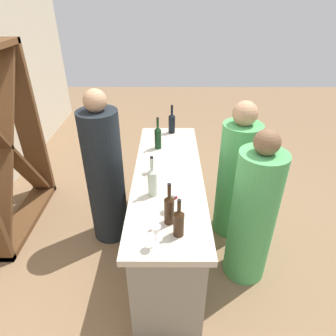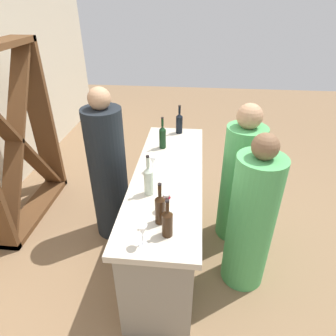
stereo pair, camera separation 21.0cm
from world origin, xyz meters
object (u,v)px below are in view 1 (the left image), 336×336
object	(u,v)px
wine_bottle_second_right_dark_green	(158,137)
wine_glass_near_center	(156,232)
wine_bottle_second_left_amber_brown	(169,208)
wine_bottle_rightmost_near_black	(172,122)
person_server_behind	(105,176)
wine_bottle_leftmost_amber_brown	(179,222)
person_left_guest	(236,177)
wine_rack	(3,147)
wine_glass_near_right	(153,161)
wine_bottle_center_clear_pale	(152,181)
person_center_guest	(253,216)
wine_glass_near_left	(173,198)

from	to	relation	value
wine_bottle_second_right_dark_green	wine_glass_near_center	world-z (taller)	wine_bottle_second_right_dark_green
wine_bottle_second_left_amber_brown	wine_bottle_rightmost_near_black	bearing A→B (deg)	-1.03
wine_bottle_second_left_amber_brown	wine_bottle_second_right_dark_green	bearing A→B (deg)	5.80
wine_bottle_second_left_amber_brown	wine_glass_near_center	xyz separation A→B (m)	(-0.22, 0.08, -0.01)
wine_bottle_second_right_dark_green	person_server_behind	distance (m)	0.65
wine_bottle_leftmost_amber_brown	person_left_guest	bearing A→B (deg)	-30.10
wine_rack	person_server_behind	world-z (taller)	wine_rack
wine_glass_near_right	wine_bottle_center_clear_pale	bearing A→B (deg)	-177.35
wine_bottle_leftmost_amber_brown	wine_glass_near_right	world-z (taller)	wine_bottle_leftmost_amber_brown
wine_bottle_rightmost_near_black	person_center_guest	distance (m)	1.39
wine_bottle_second_right_dark_green	person_server_behind	size ratio (longest dim) A/B	0.21
wine_glass_near_right	wine_glass_near_center	bearing A→B (deg)	-175.92
wine_bottle_center_clear_pale	wine_glass_near_center	xyz separation A→B (m)	(-0.55, -0.05, -0.02)
person_center_guest	wine_rack	bearing A→B (deg)	-37.51
wine_bottle_rightmost_near_black	wine_glass_near_left	xyz separation A→B (m)	(-1.38, -0.00, -0.01)
wine_glass_near_left	person_server_behind	xyz separation A→B (m)	(0.72, 0.66, -0.28)
wine_rack	person_server_behind	distance (m)	1.07
wine_bottle_second_right_dark_green	wine_bottle_rightmost_near_black	xyz separation A→B (m)	(0.39, -0.14, -0.00)
wine_bottle_second_left_amber_brown	person_center_guest	xyz separation A→B (m)	(0.36, -0.70, -0.37)
person_left_guest	wine_glass_near_right	bearing A→B (deg)	33.48
wine_glass_near_left	person_center_guest	world-z (taller)	person_center_guest
wine_rack	wine_glass_near_left	world-z (taller)	wine_rack
wine_bottle_second_right_dark_green	wine_glass_near_left	size ratio (longest dim) A/B	2.14
wine_rack	wine_bottle_second_right_dark_green	distance (m)	1.55
person_center_guest	person_server_behind	size ratio (longest dim) A/B	0.91
wine_glass_near_center	wine_bottle_second_left_amber_brown	bearing A→B (deg)	-20.37
wine_bottle_rightmost_near_black	person_server_behind	size ratio (longest dim) A/B	0.20
person_left_guest	wine_rack	bearing A→B (deg)	11.89
wine_rack	wine_glass_near_right	bearing A→B (deg)	-104.50
wine_rack	wine_bottle_center_clear_pale	distance (m)	1.70
person_server_behind	wine_bottle_rightmost_near_black	bearing A→B (deg)	45.82
wine_bottle_center_clear_pale	person_left_guest	size ratio (longest dim) A/B	0.23
wine_bottle_rightmost_near_black	wine_glass_near_right	size ratio (longest dim) A/B	2.11
wine_glass_near_left	wine_glass_near_right	world-z (taller)	wine_glass_near_left
wine_bottle_second_right_dark_green	wine_bottle_rightmost_near_black	bearing A→B (deg)	-20.12
wine_bottle_second_right_dark_green	wine_glass_near_center	bearing A→B (deg)	-178.61
wine_bottle_second_left_amber_brown	person_left_guest	size ratio (longest dim) A/B	0.22
wine_glass_near_right	wine_glass_near_left	bearing A→B (deg)	-161.66
person_left_guest	person_center_guest	bearing A→B (deg)	107.40
wine_bottle_leftmost_amber_brown	wine_glass_near_center	world-z (taller)	wine_bottle_leftmost_amber_brown
wine_glass_near_center	person_left_guest	size ratio (longest dim) A/B	0.11
wine_rack	person_center_guest	size ratio (longest dim) A/B	1.31
wine_bottle_center_clear_pale	person_center_guest	world-z (taller)	person_center_guest
wine_rack	person_left_guest	xyz separation A→B (m)	(-0.11, -2.34, -0.28)
wine_glass_near_center	wine_bottle_center_clear_pale	bearing A→B (deg)	4.96
person_center_guest	person_server_behind	bearing A→B (deg)	-41.60
wine_glass_near_right	wine_bottle_second_right_dark_green	bearing A→B (deg)	-3.71
wine_bottle_second_left_amber_brown	wine_bottle_center_clear_pale	size ratio (longest dim) A/B	0.94
wine_bottle_center_clear_pale	wine_bottle_rightmost_near_black	distance (m)	1.20
wine_bottle_leftmost_amber_brown	person_center_guest	world-z (taller)	person_center_guest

